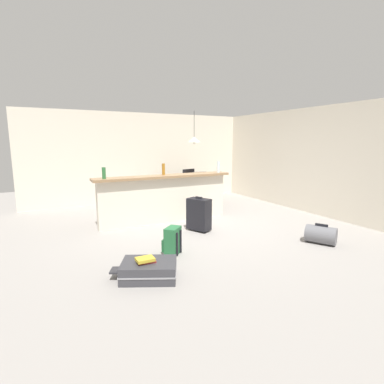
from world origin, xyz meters
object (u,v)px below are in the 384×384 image
at_px(dining_table, 192,181).
at_px(dining_chair_near_partition, 201,188).
at_px(bottle_green, 104,173).
at_px(bottle_clear, 218,167).
at_px(bottle_amber, 163,169).
at_px(suitcase_flat_charcoal, 149,270).
at_px(duffel_bag_grey, 321,235).
at_px(pendant_lamp, 194,140).
at_px(dining_chair_far_side, 186,183).
at_px(suitcase_upright_black, 199,214).
at_px(book_stack, 146,260).
at_px(backpack_green, 172,241).

relative_size(dining_table, dining_chair_near_partition, 1.18).
bearing_deg(dining_chair_near_partition, bottle_green, -161.48).
distance_m(bottle_clear, dining_table, 1.52).
distance_m(bottle_amber, suitcase_flat_charcoal, 2.91).
bearing_deg(dining_table, duffel_bag_grey, -83.17).
xyz_separation_m(bottle_green, duffel_bag_grey, (3.07, -2.44, -0.97)).
bearing_deg(suitcase_flat_charcoal, bottle_green, 91.31).
xyz_separation_m(dining_chair_near_partition, pendant_lamp, (0.07, 0.51, 1.24)).
height_order(bottle_clear, dining_chair_far_side, bottle_clear).
relative_size(bottle_amber, bottle_clear, 0.92).
xyz_separation_m(suitcase_upright_black, book_stack, (-1.57, -1.48, -0.08)).
bearing_deg(dining_chair_near_partition, pendant_lamp, 82.45).
bearing_deg(bottle_clear, dining_chair_near_partition, 86.33).
bearing_deg(dining_chair_far_side, book_stack, -122.19).
distance_m(bottle_green, dining_chair_far_side, 3.35).
xyz_separation_m(bottle_green, pendant_lamp, (2.65, 1.38, 0.64)).
distance_m(suitcase_upright_black, book_stack, 2.15).
bearing_deg(dining_chair_near_partition, dining_chair_far_side, 84.60).
bearing_deg(duffel_bag_grey, pendant_lamp, 96.21).
xyz_separation_m(pendant_lamp, book_stack, (-2.64, -3.71, -1.51)).
relative_size(duffel_bag_grey, suitcase_upright_black, 0.84).
xyz_separation_m(dining_chair_near_partition, duffel_bag_grey, (0.48, -3.30, -0.36)).
distance_m(bottle_clear, pendant_lamp, 1.56).
xyz_separation_m(dining_chair_near_partition, book_stack, (-2.57, -3.20, -0.26)).
xyz_separation_m(dining_chair_far_side, suitcase_flat_charcoal, (-2.63, -4.24, -0.41)).
distance_m(suitcase_flat_charcoal, backpack_green, 0.87).
height_order(pendant_lamp, suitcase_flat_charcoal, pendant_lamp).
bearing_deg(duffel_bag_grey, bottle_green, 141.55).
bearing_deg(suitcase_flat_charcoal, dining_table, 55.48).
bearing_deg(bottle_green, bottle_clear, -0.99).
relative_size(bottle_green, duffel_bag_grey, 0.39).
relative_size(dining_chair_near_partition, pendant_lamp, 1.08).
bearing_deg(pendant_lamp, bottle_amber, -138.01).
relative_size(bottle_amber, backpack_green, 0.57).
xyz_separation_m(bottle_clear, dining_chair_near_partition, (0.06, 0.91, -0.62)).
bearing_deg(dining_chair_far_side, bottle_clear, -94.60).
bearing_deg(dining_chair_near_partition, suitcase_flat_charcoal, -128.40).
height_order(pendant_lamp, suitcase_upright_black, pendant_lamp).
bearing_deg(dining_table, book_stack, -124.90).
height_order(dining_chair_near_partition, suitcase_upright_black, dining_chair_near_partition).
relative_size(dining_table, backpack_green, 2.62).
bearing_deg(bottle_clear, suitcase_flat_charcoal, -137.28).
distance_m(bottle_amber, suitcase_upright_black, 1.30).
relative_size(dining_chair_far_side, backpack_green, 2.21).
xyz_separation_m(bottle_clear, suitcase_flat_charcoal, (-2.47, -2.29, -1.03)).
bearing_deg(suitcase_upright_black, book_stack, -136.68).
distance_m(duffel_bag_grey, suitcase_upright_black, 2.18).
distance_m(dining_table, suitcase_flat_charcoal, 4.54).
height_order(dining_table, book_stack, dining_table).
height_order(bottle_green, backpack_green, bottle_green).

